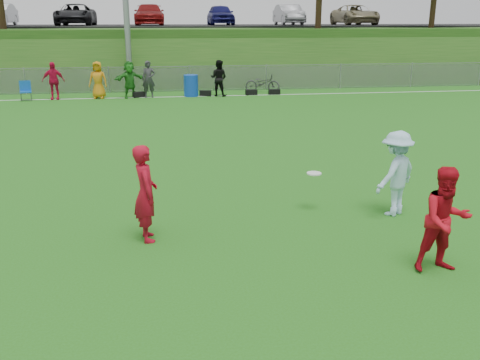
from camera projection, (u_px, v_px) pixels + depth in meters
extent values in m
plane|color=#256114|center=(265.00, 254.00, 8.45)|extent=(120.00, 120.00, 0.00)
cube|color=white|center=(192.00, 96.00, 25.48)|extent=(60.00, 0.10, 0.01)
cube|color=gray|center=(189.00, 79.00, 27.20)|extent=(58.00, 0.02, 1.20)
cube|color=gray|center=(189.00, 66.00, 27.01)|extent=(58.00, 0.04, 0.04)
cube|color=#205116|center=(180.00, 49.00, 37.35)|extent=(120.00, 18.00, 3.00)
cube|color=black|center=(178.00, 26.00, 38.79)|extent=(120.00, 12.00, 0.10)
imported|color=black|center=(76.00, 15.00, 36.62)|extent=(2.39, 5.18, 1.44)
imported|color=maroon|center=(149.00, 15.00, 37.34)|extent=(2.02, 4.96, 1.44)
imported|color=#141458|center=(220.00, 15.00, 38.05)|extent=(1.70, 4.23, 1.44)
imported|color=gray|center=(289.00, 15.00, 38.76)|extent=(1.52, 4.37, 1.44)
imported|color=gray|center=(355.00, 15.00, 39.47)|extent=(2.39, 5.18, 1.44)
imported|color=red|center=(53.00, 81.00, 24.34)|extent=(1.00, 0.43, 1.69)
imported|color=orange|center=(98.00, 80.00, 24.62)|extent=(0.90, 0.65, 1.69)
imported|color=#247820|center=(130.00, 80.00, 24.83)|extent=(1.64, 1.11, 1.69)
imported|color=#2E2E31|center=(149.00, 79.00, 24.95)|extent=(0.63, 0.42, 1.69)
imported|color=black|center=(219.00, 78.00, 25.42)|extent=(1.02, 0.94, 1.69)
cube|color=black|center=(139.00, 95.00, 25.18)|extent=(0.61, 0.46, 0.26)
cube|color=black|center=(205.00, 93.00, 25.63)|extent=(0.59, 0.38, 0.26)
cube|color=black|center=(251.00, 92.00, 25.95)|extent=(0.57, 0.31, 0.26)
cube|color=black|center=(274.00, 92.00, 26.11)|extent=(0.55, 0.28, 0.26)
imported|color=#A90B1F|center=(146.00, 193.00, 8.80)|extent=(0.49, 0.65, 1.63)
imported|color=red|center=(446.00, 220.00, 7.70)|extent=(0.78, 0.61, 1.58)
imported|color=#AAD4ED|center=(396.00, 174.00, 9.96)|extent=(1.20, 1.08, 1.61)
cylinder|color=white|center=(314.00, 173.00, 10.20)|extent=(0.28, 0.28, 0.03)
cylinder|color=#1140B8|center=(191.00, 86.00, 25.42)|extent=(0.81, 0.81, 1.01)
cube|color=#1052B1|center=(26.00, 92.00, 24.11)|extent=(0.58, 0.58, 0.05)
cube|color=#1052B1|center=(25.00, 86.00, 24.25)|extent=(0.49, 0.14, 0.49)
imported|color=#2E2E31|center=(262.00, 83.00, 26.81)|extent=(1.85, 1.20, 0.92)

